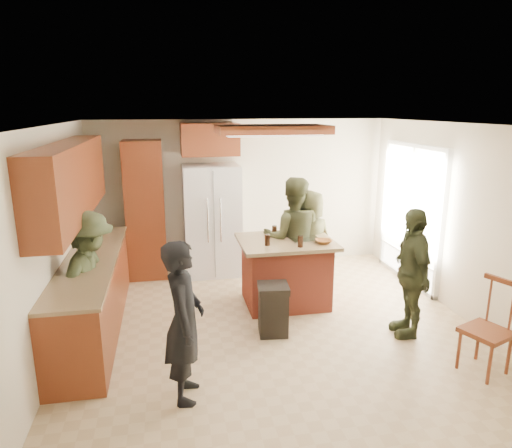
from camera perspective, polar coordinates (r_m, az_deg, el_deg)
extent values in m
plane|color=tan|center=(5.90, 2.25, -12.73)|extent=(5.00, 5.00, 0.00)
plane|color=white|center=(5.26, 2.52, 12.30)|extent=(5.00, 5.00, 0.00)
plane|color=beige|center=(7.84, -1.86, 3.81)|extent=(5.00, 0.00, 5.00)
plane|color=beige|center=(3.23, 12.96, -12.57)|extent=(5.00, 0.00, 5.00)
plane|color=beige|center=(5.46, -24.10, -2.21)|extent=(0.00, 5.00, 5.00)
plane|color=beige|center=(6.49, 24.40, 0.26)|extent=(0.00, 5.00, 5.00)
cube|color=white|center=(7.50, 18.90, 0.98)|extent=(0.02, 1.60, 2.10)
cube|color=white|center=(7.49, 18.77, 0.97)|extent=(0.08, 1.72, 2.10)
cube|color=maroon|center=(5.46, 2.02, 11.75)|extent=(1.30, 0.70, 0.10)
cube|color=white|center=(5.46, 2.01, 11.12)|extent=(1.10, 0.50, 0.02)
cube|color=olive|center=(8.64, 27.14, -5.74)|extent=(3.00, 3.00, 0.10)
cube|color=#593319|center=(9.26, 29.05, 2.05)|extent=(1.40, 1.60, 2.00)
imported|color=black|center=(4.34, -8.98, -11.95)|extent=(0.47, 0.61, 1.55)
imported|color=#3B3F24|center=(6.51, 4.60, -1.79)|extent=(0.94, 0.69, 1.76)
imported|color=#3F4025|center=(6.71, 6.61, -2.29)|extent=(0.84, 0.63, 1.55)
imported|color=#333921|center=(5.74, 18.83, -5.78)|extent=(0.62, 0.99, 1.57)
imported|color=#2D361F|center=(5.55, -19.87, -6.55)|extent=(0.79, 1.12, 1.58)
cube|color=maroon|center=(6.03, -19.69, -8.41)|extent=(0.60, 3.00, 0.88)
cube|color=#846B4C|center=(5.87, -20.06, -4.27)|extent=(0.64, 3.00, 0.04)
cube|color=maroon|center=(5.68, -22.16, 5.07)|extent=(0.35, 3.00, 0.85)
cube|color=maroon|center=(7.49, -13.65, 1.73)|extent=(0.60, 0.60, 2.20)
cube|color=maroon|center=(7.36, -5.84, 10.50)|extent=(0.90, 0.60, 0.50)
cube|color=white|center=(7.48, -5.53, 0.48)|extent=(0.90, 0.72, 1.80)
cube|color=gray|center=(7.13, -5.24, -0.22)|extent=(0.01, 0.01, 1.71)
cylinder|color=silver|center=(7.07, -6.04, 0.40)|extent=(0.02, 0.02, 0.70)
cylinder|color=silver|center=(7.09, -4.43, 0.48)|extent=(0.02, 0.02, 0.70)
cube|color=#A83D2B|center=(6.40, 3.71, -6.21)|extent=(1.10, 0.85, 0.88)
cube|color=#8A7750|center=(6.26, 3.78, -2.22)|extent=(1.28, 1.03, 0.05)
cube|color=silver|center=(6.27, 6.11, -1.91)|extent=(0.43, 0.34, 0.02)
imported|color=brown|center=(6.14, 8.45, -2.17)|extent=(0.22, 0.22, 0.05)
cylinder|color=black|center=(5.98, 1.44, -1.99)|extent=(0.07, 0.07, 0.15)
cylinder|color=black|center=(6.42, 2.32, -0.84)|extent=(0.07, 0.07, 0.15)
cylinder|color=black|center=(6.66, 7.26, -0.38)|extent=(0.07, 0.07, 0.15)
cylinder|color=black|center=(5.93, 5.57, -2.18)|extent=(0.07, 0.07, 0.15)
cube|color=black|center=(5.64, 2.15, -10.98)|extent=(0.38, 0.38, 0.55)
cube|color=black|center=(5.51, 2.18, -8.02)|extent=(0.40, 0.40, 0.08)
cube|color=maroon|center=(5.37, 26.84, -11.95)|extent=(0.54, 0.54, 0.05)
cylinder|color=maroon|center=(5.26, 27.17, -15.34)|extent=(0.05, 0.05, 0.44)
cylinder|color=maroon|center=(5.53, 29.05, -14.10)|extent=(0.05, 0.05, 0.44)
cylinder|color=maroon|center=(5.41, 24.02, -14.13)|extent=(0.05, 0.05, 0.44)
cylinder|color=maroon|center=(5.67, 26.00, -12.99)|extent=(0.05, 0.05, 0.44)
cube|color=maroon|center=(5.33, 28.54, -6.28)|extent=(0.18, 0.39, 0.05)
cylinder|color=maroon|center=(5.37, 29.34, -9.12)|extent=(0.03, 0.03, 0.50)
cylinder|color=maroon|center=(5.47, 27.14, -8.41)|extent=(0.03, 0.03, 0.50)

